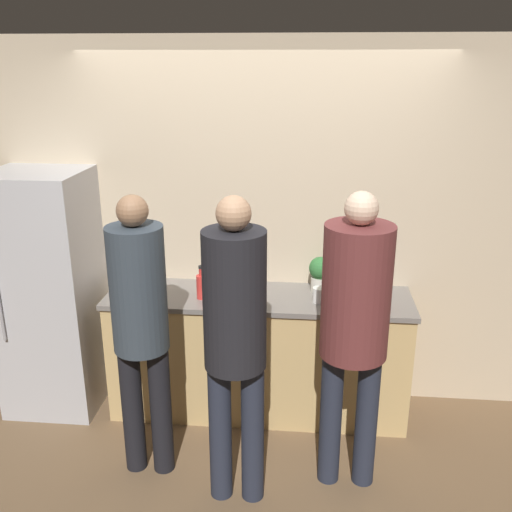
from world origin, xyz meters
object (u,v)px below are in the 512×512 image
bottle_clear (214,274)px  cup_white (319,295)px  refrigerator (50,293)px  person_left (140,319)px  potted_plant (320,273)px  utensil_crock (364,279)px  person_right (355,316)px  person_center (235,331)px  bottle_red (202,286)px  fruit_bowl (238,295)px  cup_red (383,301)px

bottle_clear → cup_white: size_ratio=1.88×
refrigerator → person_left: size_ratio=0.99×
potted_plant → utensil_crock: bearing=10.9°
person_left → potted_plant: (1.04, 0.83, 0.01)m
person_left → person_right: (1.22, 0.00, 0.07)m
person_left → person_right: person_right is taller
person_center → potted_plant: bearing=65.6°
person_right → bottle_clear: 1.30m
person_center → utensil_crock: size_ratio=7.38×
person_right → cup_white: person_right is taller
person_left → refrigerator: bearing=142.0°
refrigerator → person_left: person_left is taller
person_left → bottle_clear: size_ratio=9.22×
person_left → person_center: 0.61m
person_right → bottle_red: bearing=147.6°
person_left → person_center: (0.57, -0.19, 0.04)m
bottle_red → cup_white: bottle_red is taller
utensil_crock → cup_white: 0.40m
refrigerator → cup_white: size_ratio=17.15×
bottle_clear → bottle_red: bottle_red is taller
fruit_bowl → bottle_clear: size_ratio=1.62×
refrigerator → bottle_red: (1.11, -0.06, 0.12)m
bottle_red → cup_red: size_ratio=2.25×
person_center → cup_red: bearing=41.2°
utensil_crock → cup_red: (0.10, -0.32, -0.02)m
person_left → potted_plant: size_ratio=7.07×
person_center → bottle_red: size_ratio=7.70×
utensil_crock → cup_white: size_ratio=2.41×
cup_white → potted_plant: size_ratio=0.41×
person_right → bottle_clear: bearing=136.4°
cup_white → potted_plant: bearing=88.7°
person_center → person_right: bearing=16.6°
utensil_crock → bottle_red: bearing=-166.4°
utensil_crock → cup_white: utensil_crock is taller
person_center → potted_plant: person_center is taller
cup_red → bottle_clear: bearing=164.3°
utensil_crock → bottle_clear: bearing=179.7°
person_center → person_right: (0.64, 0.19, 0.02)m
utensil_crock → potted_plant: potted_plant is taller
person_center → cup_red: (0.87, 0.76, -0.12)m
person_right → bottle_red: size_ratio=7.67×
cup_red → potted_plant: bearing=147.0°
utensil_crock → potted_plant: bearing=-169.1°
bottle_clear → bottle_red: (-0.04, -0.27, 0.02)m
fruit_bowl → cup_white: (0.54, 0.06, -0.00)m
utensil_crock → cup_red: bearing=-73.0°
fruit_bowl → utensil_crock: size_ratio=1.26×
utensil_crock → cup_red: 0.34m
refrigerator → bottle_red: size_ratio=7.42×
person_center → person_left: bearing=161.9°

